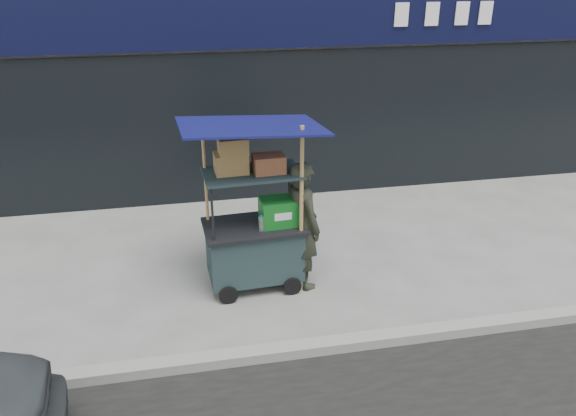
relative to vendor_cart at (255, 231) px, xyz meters
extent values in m
plane|color=slate|center=(0.48, -1.22, -0.75)|extent=(80.00, 80.00, 0.00)
cube|color=gray|center=(0.48, -1.42, -0.69)|extent=(80.00, 0.18, 0.12)
cube|color=black|center=(0.48, 2.64, 2.15)|extent=(15.68, 0.06, 0.90)
cube|color=black|center=(0.48, 2.68, 0.45)|extent=(15.68, 0.04, 2.40)
cube|color=#192A2C|center=(-0.02, 0.00, -0.28)|extent=(1.15, 0.71, 0.65)
cylinder|color=black|center=(-0.39, -0.36, -0.64)|extent=(0.22, 0.06, 0.22)
cylinder|color=black|center=(0.39, -0.32, -0.64)|extent=(0.22, 0.06, 0.22)
cube|color=black|center=(-0.02, 0.00, 0.06)|extent=(1.23, 0.79, 0.04)
cylinder|color=black|center=(-0.51, -0.30, 0.39)|extent=(0.03, 0.03, 0.70)
cylinder|color=black|center=(0.51, -0.24, 0.39)|extent=(0.03, 0.03, 0.70)
cylinder|color=black|center=(-0.54, 0.25, 0.39)|extent=(0.03, 0.03, 0.70)
cylinder|color=black|center=(0.48, 0.31, 0.39)|extent=(0.03, 0.03, 0.70)
cube|color=#192A2C|center=(-0.02, 0.00, 0.74)|extent=(1.15, 0.71, 0.03)
cylinder|color=olive|center=(0.51, -0.24, 0.30)|extent=(0.05, 0.05, 2.09)
cylinder|color=olive|center=(-0.54, 0.25, 0.25)|extent=(0.04, 0.04, 1.99)
cube|color=#0B0E3F|center=(-0.02, 0.00, 1.29)|extent=(1.64, 1.20, 0.18)
cube|color=#0F6316|center=(0.30, -0.02, 0.24)|extent=(0.48, 0.35, 0.32)
cylinder|color=silver|center=(0.05, -0.18, 0.17)|extent=(0.06, 0.06, 0.19)
cylinder|color=blue|center=(0.05, -0.18, 0.27)|extent=(0.03, 0.03, 0.02)
cube|color=olive|center=(-0.25, 0.04, 0.87)|extent=(0.39, 0.30, 0.23)
cube|color=olive|center=(0.17, -0.03, 0.85)|extent=(0.37, 0.28, 0.20)
cube|color=olive|center=(-0.22, 0.02, 1.07)|extent=(0.34, 0.26, 0.19)
imported|color=#262A1F|center=(0.56, -0.09, 0.06)|extent=(0.59, 0.69, 1.61)
camera|label=1|loc=(-0.76, -5.95, 3.06)|focal=35.00mm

